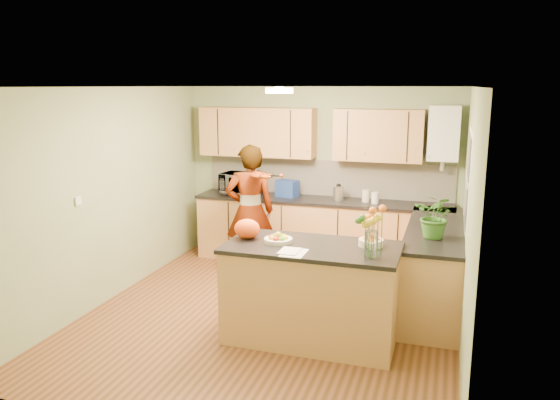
% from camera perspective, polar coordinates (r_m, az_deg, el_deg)
% --- Properties ---
extents(floor, '(4.50, 4.50, 0.00)m').
position_cam_1_polar(floor, '(6.23, -0.92, -11.91)').
color(floor, '#513317').
rests_on(floor, ground).
extents(ceiling, '(4.00, 4.50, 0.02)m').
position_cam_1_polar(ceiling, '(5.70, -1.01, 11.74)').
color(ceiling, white).
rests_on(ceiling, wall_back).
extents(wall_back, '(4.00, 0.02, 2.50)m').
position_cam_1_polar(wall_back, '(7.97, 4.19, 2.73)').
color(wall_back, gray).
rests_on(wall_back, floor).
extents(wall_front, '(4.00, 0.02, 2.50)m').
position_cam_1_polar(wall_front, '(3.85, -11.75, -7.53)').
color(wall_front, gray).
rests_on(wall_front, floor).
extents(wall_left, '(0.02, 4.50, 2.50)m').
position_cam_1_polar(wall_left, '(6.74, -17.31, 0.52)').
color(wall_left, gray).
rests_on(wall_left, floor).
extents(wall_right, '(0.02, 4.50, 2.50)m').
position_cam_1_polar(wall_right, '(5.55, 19.02, -1.94)').
color(wall_right, gray).
rests_on(wall_right, floor).
extents(back_counter, '(3.64, 0.62, 0.94)m').
position_cam_1_polar(back_counter, '(7.82, 4.31, -3.29)').
color(back_counter, '#BA804A').
rests_on(back_counter, floor).
extents(right_counter, '(0.62, 2.24, 0.94)m').
position_cam_1_polar(right_counter, '(6.58, 15.79, -6.67)').
color(right_counter, '#BA804A').
rests_on(right_counter, floor).
extents(splashback, '(3.60, 0.02, 0.52)m').
position_cam_1_polar(splashback, '(7.94, 4.87, 2.32)').
color(splashback, beige).
rests_on(splashback, back_counter).
extents(upper_cabinets, '(3.20, 0.34, 0.70)m').
position_cam_1_polar(upper_cabinets, '(7.77, 2.70, 6.97)').
color(upper_cabinets, '#BA804A').
rests_on(upper_cabinets, wall_back).
extents(boiler, '(0.40, 0.30, 0.86)m').
position_cam_1_polar(boiler, '(7.52, 16.76, 6.68)').
color(boiler, white).
rests_on(boiler, wall_back).
extents(window_right, '(0.01, 1.30, 1.05)m').
position_cam_1_polar(window_right, '(6.08, 19.03, 2.11)').
color(window_right, white).
rests_on(window_right, wall_right).
extents(light_switch, '(0.02, 0.09, 0.09)m').
position_cam_1_polar(light_switch, '(6.25, -20.35, -0.08)').
color(light_switch, white).
rests_on(light_switch, wall_left).
extents(ceiling_lamp, '(0.30, 0.30, 0.07)m').
position_cam_1_polar(ceiling_lamp, '(5.99, -0.07, 11.38)').
color(ceiling_lamp, '#FFEABF').
rests_on(ceiling_lamp, ceiling).
extents(peninsula_island, '(1.71, 0.88, 0.98)m').
position_cam_1_polar(peninsula_island, '(5.52, 3.32, -9.61)').
color(peninsula_island, '#BA804A').
rests_on(peninsula_island, floor).
extents(fruit_dish, '(0.28, 0.28, 0.10)m').
position_cam_1_polar(fruit_dish, '(5.45, -0.19, -4.03)').
color(fruit_dish, beige).
rests_on(fruit_dish, peninsula_island).
extents(orange_bowl, '(0.24, 0.24, 0.14)m').
position_cam_1_polar(orange_bowl, '(5.39, 9.48, -4.17)').
color(orange_bowl, beige).
rests_on(orange_bowl, peninsula_island).
extents(flower_vase, '(0.29, 0.29, 0.53)m').
position_cam_1_polar(flower_vase, '(4.99, 9.61, -2.02)').
color(flower_vase, silver).
rests_on(flower_vase, peninsula_island).
extents(orange_bag, '(0.32, 0.29, 0.20)m').
position_cam_1_polar(orange_bag, '(5.59, -3.46, -3.01)').
color(orange_bag, '#FD5014').
rests_on(orange_bag, peninsula_island).
extents(papers, '(0.22, 0.30, 0.01)m').
position_cam_1_polar(papers, '(5.11, 1.46, -5.52)').
color(papers, white).
rests_on(papers, peninsula_island).
extents(violinist, '(0.76, 0.66, 1.77)m').
position_cam_1_polar(violinist, '(7.21, -3.16, -1.18)').
color(violinist, tan).
rests_on(violinist, floor).
extents(violin, '(0.69, 0.60, 0.17)m').
position_cam_1_polar(violin, '(6.84, -2.29, 2.66)').
color(violin, '#551605').
rests_on(violin, violinist).
extents(microwave, '(0.62, 0.46, 0.31)m').
position_cam_1_polar(microwave, '(8.02, -4.06, 1.68)').
color(microwave, white).
rests_on(microwave, back_counter).
extents(blue_box, '(0.34, 0.28, 0.24)m').
position_cam_1_polar(blue_box, '(7.86, 0.76, 1.21)').
color(blue_box, navy).
rests_on(blue_box, back_counter).
extents(kettle, '(0.15, 0.15, 0.27)m').
position_cam_1_polar(kettle, '(7.65, 6.12, 0.80)').
color(kettle, silver).
rests_on(kettle, back_counter).
extents(jar_cream, '(0.13, 0.13, 0.16)m').
position_cam_1_polar(jar_cream, '(7.60, 8.97, 0.42)').
color(jar_cream, beige).
rests_on(jar_cream, back_counter).
extents(jar_white, '(0.11, 0.11, 0.15)m').
position_cam_1_polar(jar_white, '(7.52, 9.90, 0.22)').
color(jar_white, white).
rests_on(jar_white, back_counter).
extents(potted_plant, '(0.52, 0.49, 0.47)m').
position_cam_1_polar(potted_plant, '(5.92, 16.01, -1.65)').
color(potted_plant, '#336923').
rests_on(potted_plant, right_counter).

